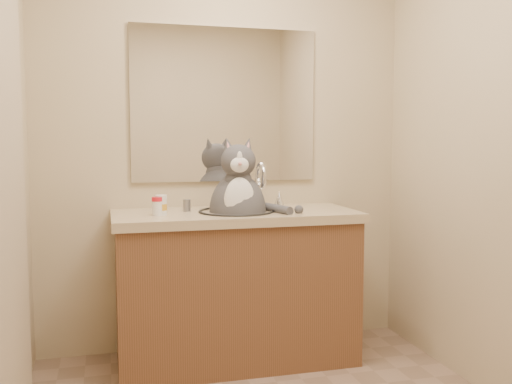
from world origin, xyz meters
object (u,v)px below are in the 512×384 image
Objects in this scene: pill_bottle_orange at (161,205)px; pill_bottle_redcap at (157,206)px; grey_canister at (187,205)px; cat at (238,205)px.

pill_bottle_redcap is at bearing -142.41° from pill_bottle_orange.
pill_bottle_orange is at bearing 37.59° from pill_bottle_redcap.
pill_bottle_orange is at bearing -143.31° from grey_canister.
cat is at bearing -18.94° from grey_canister.
cat is at bearing 2.67° from pill_bottle_orange.
pill_bottle_orange is (-0.42, -0.02, 0.01)m from cat.
pill_bottle_orange is at bearing -169.49° from cat.
pill_bottle_redcap is 0.92× the size of pill_bottle_orange.
pill_bottle_redcap is at bearing -143.19° from grey_canister.
pill_bottle_orange reaches higher than pill_bottle_redcap.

